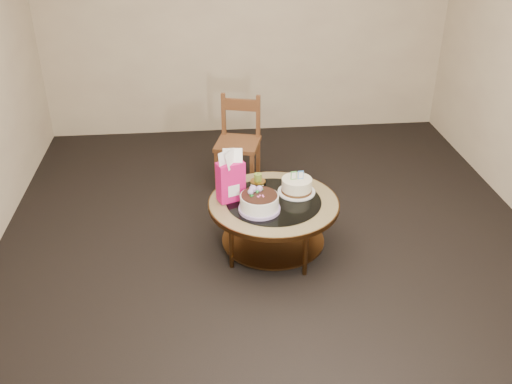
{
  "coord_description": "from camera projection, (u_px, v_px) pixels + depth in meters",
  "views": [
    {
      "loc": [
        -0.51,
        -3.78,
        2.68
      ],
      "look_at": [
        -0.14,
        0.02,
        0.53
      ],
      "focal_mm": 40.0,
      "sensor_mm": 36.0,
      "label": 1
    }
  ],
  "objects": [
    {
      "name": "ground",
      "position": [
        273.0,
        249.0,
        4.64
      ],
      "size": [
        5.0,
        5.0,
        0.0
      ],
      "primitive_type": "plane",
      "color": "black",
      "rests_on": "ground"
    },
    {
      "name": "dining_chair",
      "position": [
        238.0,
        141.0,
        5.44
      ],
      "size": [
        0.49,
        0.49,
        0.86
      ],
      "rotation": [
        0.0,
        0.0,
        -0.27
      ],
      "color": "brown",
      "rests_on": "ground"
    },
    {
      "name": "gift_bag",
      "position": [
        231.0,
        176.0,
        4.34
      ],
      "size": [
        0.23,
        0.2,
        0.41
      ],
      "rotation": [
        0.0,
        0.0,
        0.37
      ],
      "color": "#CE1373",
      "rests_on": "coffee_table"
    },
    {
      "name": "coffee_table",
      "position": [
        274.0,
        210.0,
        4.45
      ],
      "size": [
        1.02,
        1.02,
        0.46
      ],
      "color": "#583619",
      "rests_on": "ground"
    },
    {
      "name": "room_walls",
      "position": [
        276.0,
        63.0,
        3.88
      ],
      "size": [
        4.52,
        5.02,
        2.61
      ],
      "color": "beige",
      "rests_on": "ground"
    },
    {
      "name": "decorated_cake",
      "position": [
        259.0,
        203.0,
        4.26
      ],
      "size": [
        0.32,
        0.32,
        0.18
      ],
      "rotation": [
        0.0,
        0.0,
        -0.38
      ],
      "color": "#A68BC4",
      "rests_on": "coffee_table"
    },
    {
      "name": "pillar_candle",
      "position": [
        258.0,
        180.0,
        4.65
      ],
      "size": [
        0.13,
        0.13,
        0.1
      ],
      "rotation": [
        0.0,
        0.0,
        -0.25
      ],
      "color": "#DBBA5A",
      "rests_on": "coffee_table"
    },
    {
      "name": "cream_cake",
      "position": [
        297.0,
        186.0,
        4.5
      ],
      "size": [
        0.3,
        0.3,
        0.19
      ],
      "rotation": [
        0.0,
        0.0,
        0.05
      ],
      "color": "white",
      "rests_on": "coffee_table"
    }
  ]
}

